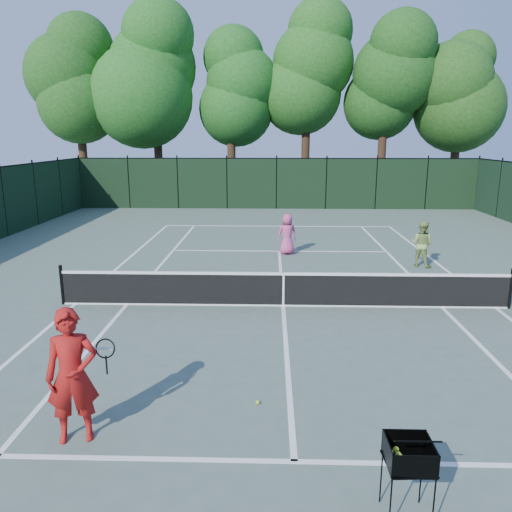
{
  "coord_description": "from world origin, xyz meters",
  "views": [
    {
      "loc": [
        -0.35,
        -12.36,
        4.32
      ],
      "look_at": [
        -0.74,
        1.0,
        1.1
      ],
      "focal_mm": 35.0,
      "sensor_mm": 36.0,
      "label": 1
    }
  ],
  "objects_px": {
    "ball_hopper": "(409,454)",
    "loose_ball_midcourt": "(258,402)",
    "coach": "(72,376)",
    "player_green": "(422,244)",
    "player_pink": "(287,234)"
  },
  "relations": [
    {
      "from": "player_green",
      "to": "ball_hopper",
      "type": "xyz_separation_m",
      "value": [
        -3.53,
        -11.6,
        0.05
      ]
    },
    {
      "from": "player_green",
      "to": "loose_ball_midcourt",
      "type": "xyz_separation_m",
      "value": [
        -5.3,
        -9.15,
        -0.75
      ]
    },
    {
      "from": "player_green",
      "to": "ball_hopper",
      "type": "bearing_deg",
      "value": 110.71
    },
    {
      "from": "player_green",
      "to": "ball_hopper",
      "type": "distance_m",
      "value": 12.12
    },
    {
      "from": "player_green",
      "to": "loose_ball_midcourt",
      "type": "distance_m",
      "value": 10.6
    },
    {
      "from": "ball_hopper",
      "to": "coach",
      "type": "bearing_deg",
      "value": 158.05
    },
    {
      "from": "ball_hopper",
      "to": "loose_ball_midcourt",
      "type": "height_order",
      "value": "ball_hopper"
    },
    {
      "from": "coach",
      "to": "player_green",
      "type": "xyz_separation_m",
      "value": [
        7.91,
        10.18,
        -0.22
      ]
    },
    {
      "from": "coach",
      "to": "loose_ball_midcourt",
      "type": "bearing_deg",
      "value": 6.09
    },
    {
      "from": "player_green",
      "to": "loose_ball_midcourt",
      "type": "bearing_deg",
      "value": 97.53
    },
    {
      "from": "ball_hopper",
      "to": "player_pink",
      "type": "bearing_deg",
      "value": 90.13
    },
    {
      "from": "coach",
      "to": "player_green",
      "type": "height_order",
      "value": "coach"
    },
    {
      "from": "player_green",
      "to": "ball_hopper",
      "type": "height_order",
      "value": "player_green"
    },
    {
      "from": "ball_hopper",
      "to": "loose_ball_midcourt",
      "type": "xyz_separation_m",
      "value": [
        -1.77,
        2.45,
        -0.79
      ]
    },
    {
      "from": "coach",
      "to": "ball_hopper",
      "type": "height_order",
      "value": "coach"
    }
  ]
}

